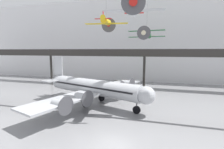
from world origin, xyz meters
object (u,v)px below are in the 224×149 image
at_px(suspended_plane_green_biplane, 147,35).
at_px(suspended_plane_yellow_lowwing, 106,22).
at_px(airliner_silver_main, 92,87).
at_px(suspended_plane_silver_racer, 134,9).

bearing_deg(suspended_plane_green_biplane, suspended_plane_yellow_lowwing, -34.38).
relative_size(airliner_silver_main, suspended_plane_yellow_lowwing, 3.01).
height_order(airliner_silver_main, suspended_plane_green_biplane, suspended_plane_green_biplane).
xyz_separation_m(suspended_plane_silver_racer, suspended_plane_yellow_lowwing, (-7.55, 9.57, -0.15)).
height_order(suspended_plane_silver_racer, suspended_plane_yellow_lowwing, same).
height_order(suspended_plane_green_biplane, suspended_plane_silver_racer, suspended_plane_silver_racer).
bearing_deg(suspended_plane_silver_racer, suspended_plane_green_biplane, 170.77).
relative_size(airliner_silver_main, suspended_plane_green_biplane, 3.07).
height_order(airliner_silver_main, suspended_plane_silver_racer, suspended_plane_silver_racer).
bearing_deg(suspended_plane_silver_racer, airliner_silver_main, -117.09).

